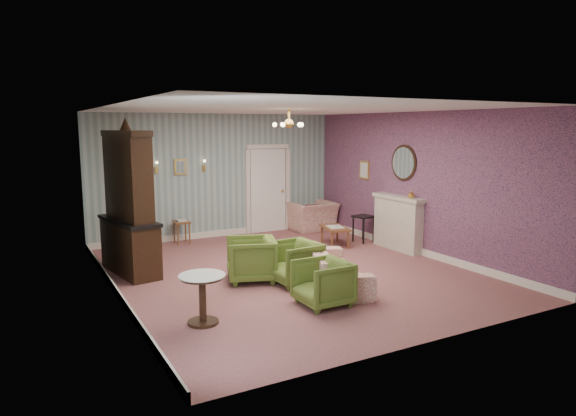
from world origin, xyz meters
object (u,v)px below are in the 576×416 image
olive_chair_a (323,281)px  coffee_table (335,236)px  wingback_chair (312,211)px  fireplace (398,223)px  olive_chair_b (294,260)px  pedestal_table (203,299)px  olive_chair_c (251,257)px  dresser (128,199)px  side_table_black (363,229)px  sofa_chintz (334,261)px

olive_chair_a → coffee_table: size_ratio=0.89×
wingback_chair → fireplace: 2.72m
olive_chair_b → coffee_table: olive_chair_b is taller
wingback_chair → pedestal_table: 6.51m
olive_chair_c → dresser: bearing=-111.0°
side_table_black → pedestal_table: size_ratio=0.90×
dresser → pedestal_table: bearing=-93.3°
olive_chair_b → olive_chair_c: 0.74m
sofa_chintz → pedestal_table: sofa_chintz is taller
coffee_table → olive_chair_c: bearing=-151.2°
olive_chair_b → dresser: 3.13m
olive_chair_c → coffee_table: size_ratio=0.99×
wingback_chair → pedestal_table: size_ratio=1.62×
wingback_chair → olive_chair_a: bearing=60.0°
fireplace → pedestal_table: (-5.05, -2.01, -0.24)m
olive_chair_c → wingback_chair: 4.51m
side_table_black → olive_chair_c: bearing=-157.1°
olive_chair_c → sofa_chintz: size_ratio=0.40×
olive_chair_c → side_table_black: size_ratio=1.34×
fireplace → olive_chair_b: bearing=-161.8°
sofa_chintz → fireplace: bearing=-42.4°
sofa_chintz → dresser: dresser is taller
wingback_chair → fireplace: bearing=100.6°
sofa_chintz → pedestal_table: bearing=122.2°
dresser → side_table_black: 5.27m
coffee_table → pedestal_table: 5.03m
olive_chair_b → sofa_chintz: (0.54, -0.39, 0.00)m
olive_chair_c → coffee_table: (2.71, 1.49, -0.20)m
pedestal_table → olive_chair_b: bearing=26.9°
side_table_black → pedestal_table: bearing=-148.9°
olive_chair_c → fireplace: size_ratio=0.58×
olive_chair_b → side_table_black: olive_chair_b is taller
sofa_chintz → fireplace: fireplace is taller
sofa_chintz → wingback_chair: wingback_chair is taller
wingback_chair → coffee_table: wingback_chair is taller
sofa_chintz → dresser: size_ratio=0.75×
olive_chair_a → dresser: bearing=-145.6°
olive_chair_a → sofa_chintz: bearing=137.2°
olive_chair_c → dresser: 2.43m
olive_chair_a → pedestal_table: size_ratio=1.09×
olive_chair_c → dresser: (-1.70, 1.46, 0.94)m
olive_chair_b → olive_chair_a: bearing=-11.4°
sofa_chintz → coffee_table: (1.60, 2.35, -0.18)m
fireplace → side_table_black: bearing=102.9°
coffee_table → side_table_black: (0.76, -0.02, 0.09)m
wingback_chair → dresser: bearing=19.5°
olive_chair_a → sofa_chintz: size_ratio=0.37×
coffee_table → side_table_black: 0.76m
olive_chair_a → fireplace: (3.26, 2.17, 0.21)m
sofa_chintz → pedestal_table: (-2.48, -0.59, -0.06)m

